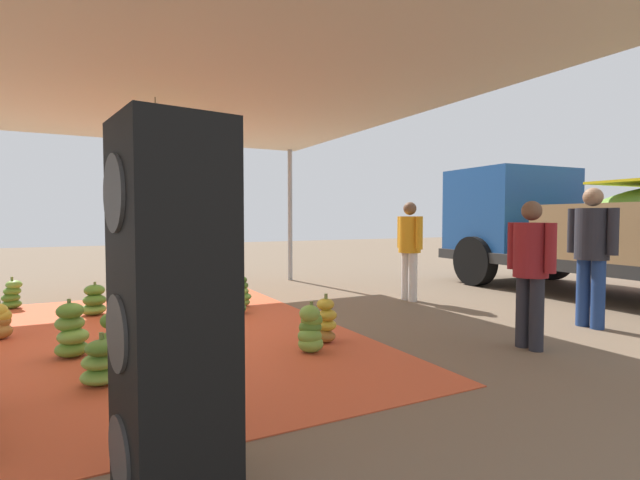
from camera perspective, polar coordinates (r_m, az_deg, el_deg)
ground_plane at (r=7.03m, az=6.84°, el=-8.60°), size 40.00×40.00×0.00m
tarp_orange at (r=5.92m, az=-18.37°, el=-10.82°), size 5.97×4.08×0.01m
tent_canopy at (r=5.95m, az=-19.65°, el=16.78°), size 8.00×7.00×2.93m
banana_bunch_1 at (r=8.50m, az=-33.30°, el=-5.64°), size 0.38×0.38×0.48m
banana_bunch_2 at (r=7.41m, az=-9.43°, el=-6.26°), size 0.34×0.34×0.53m
banana_bunch_3 at (r=6.81m, az=-10.10°, el=-7.32°), size 0.40×0.40×0.44m
banana_bunch_4 at (r=4.88m, az=-1.17°, el=-10.81°), size 0.39×0.36×0.51m
banana_bunch_5 at (r=5.24m, az=0.73°, el=-9.88°), size 0.31×0.31×0.54m
banana_bunch_6 at (r=4.36m, az=-25.06°, el=-13.42°), size 0.42×0.42×0.43m
banana_bunch_7 at (r=7.72m, az=-11.71°, el=-5.91°), size 0.31×0.32×0.51m
banana_bunch_8 at (r=7.37m, az=-25.73°, el=-6.69°), size 0.47×0.47×0.47m
banana_bunch_9 at (r=8.26m, az=-23.23°, el=-5.23°), size 0.43×0.42×0.60m
banana_bunch_11 at (r=6.96m, az=-22.57°, el=-7.14°), size 0.35×0.35×0.46m
banana_bunch_12 at (r=6.79m, az=-19.40°, el=-7.33°), size 0.42×0.42×0.49m
banana_bunch_13 at (r=5.29m, az=-27.94°, el=-9.82°), size 0.39×0.39×0.57m
banana_bunch_14 at (r=4.85m, az=-23.99°, el=-11.17°), size 0.33×0.30×0.53m
cargo_truck_main at (r=9.56m, az=31.39°, el=1.47°), size 6.54×2.74×2.40m
worker_0 at (r=7.93m, az=10.82°, el=-0.38°), size 0.60×0.37×1.64m
worker_1 at (r=5.37m, az=24.19°, el=-2.55°), size 0.57×0.35×1.55m
worker_2 at (r=6.77m, az=30.10°, el=-0.66°), size 0.64×0.39×1.75m
speaker_stack at (r=2.38m, az=-17.50°, el=-8.47°), size 0.62×0.56×1.84m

